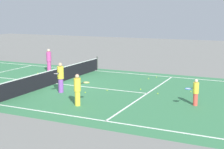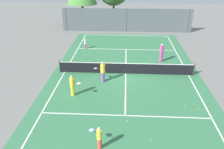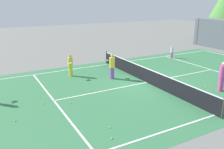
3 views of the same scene
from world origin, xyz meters
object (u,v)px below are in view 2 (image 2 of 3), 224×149
Objects in this scene: player_4 at (161,53)px; tennis_ball_4 at (134,38)px; tennis_ball_9 at (185,106)px; tennis_ball_7 at (198,109)px; tennis_ball_2 at (133,42)px; tennis_ball_6 at (107,89)px; player_1 at (103,71)px; tennis_ball_12 at (95,48)px; player_3 at (72,85)px; ball_crate at (137,68)px; player_2 at (99,137)px; tennis_ball_1 at (136,110)px; tennis_ball_8 at (152,65)px; tennis_ball_0 at (127,121)px; tennis_ball_5 at (151,139)px; tennis_ball_3 at (120,96)px; player_0 at (85,44)px; tennis_ball_10 at (150,60)px; tennis_ball_11 at (152,62)px.

player_4 is 27.87× the size of tennis_ball_4.
tennis_ball_7 is at bearing -21.97° from tennis_ball_9.
tennis_ball_6 is (-2.28, -12.27, 0.00)m from tennis_ball_2.
player_1 is 26.92× the size of tennis_ball_12.
ball_crate is (4.94, 4.99, -0.66)m from player_3.
tennis_ball_2 is at bearing 83.18° from player_2.
tennis_ball_9 is (3.35, 0.63, 0.00)m from tennis_ball_1.
tennis_ball_12 is (-6.11, 4.49, 0.00)m from tennis_ball_8.
tennis_ball_12 is (-4.45, -2.77, 0.00)m from tennis_ball_2.
tennis_ball_0 is 1.00× the size of tennis_ball_1.
tennis_ball_9 is at bearing -7.57° from player_3.
tennis_ball_5 and tennis_ball_6 have the same top height.
tennis_ball_3 is 5.47m from tennis_ball_7.
ball_crate reaches higher than tennis_ball_0.
player_1 reaches higher than tennis_ball_1.
player_0 reaches higher than tennis_ball_0.
player_1 is at bearing -78.33° from tennis_ball_12.
tennis_ball_1 is at bearing -103.05° from tennis_ball_8.
player_4 reaches higher than tennis_ball_10.
player_4 is at bearing 68.86° from player_2.
tennis_ball_11 is at bearing -78.71° from tennis_ball_10.
tennis_ball_10 is at bearing 79.46° from tennis_ball_1.
tennis_ball_7 is 8.54m from tennis_ball_11.
tennis_ball_9 is at bearing -78.99° from tennis_ball_10.
tennis_ball_12 is at bearing 105.42° from tennis_ball_0.
tennis_ball_12 is at bearing 102.86° from tennis_ball_6.
tennis_ball_12 is at bearing 152.89° from tennis_ball_10.
tennis_ball_7 is at bearing -76.53° from tennis_ball_4.
tennis_ball_6 is at bearing -124.23° from tennis_ball_11.
tennis_ball_9 is (0.64, -8.11, -0.91)m from player_4.
ball_crate is at bearing 76.95° from player_2.
tennis_ball_4 is 1.00× the size of tennis_ball_9.
tennis_ball_0 is at bearing -96.49° from ball_crate.
tennis_ball_3 and tennis_ball_5 have the same top height.
player_1 is 4.92m from tennis_ball_1.
player_0 is 18.26× the size of tennis_ball_2.
tennis_ball_12 is at bearing -135.63° from tennis_ball_4.
tennis_ball_7 is at bearing -74.06° from tennis_ball_11.
player_3 reaches higher than tennis_ball_11.
ball_crate reaches higher than tennis_ball_7.
ball_crate reaches higher than tennis_ball_11.
tennis_ball_0 is at bearing -103.88° from tennis_ball_11.
tennis_ball_2 is (0.13, 14.95, 0.00)m from tennis_ball_1.
tennis_ball_1 is 3.40m from tennis_ball_9.
tennis_ball_7 is 14.61m from tennis_ball_12.
player_4 is 27.87× the size of tennis_ball_8.
tennis_ball_1 and tennis_ball_2 have the same top height.
tennis_ball_11 and tennis_ball_12 have the same top height.
player_0 is at bearing 127.17° from tennis_ball_9.
tennis_ball_10 is at bearing 93.63° from tennis_ball_8.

